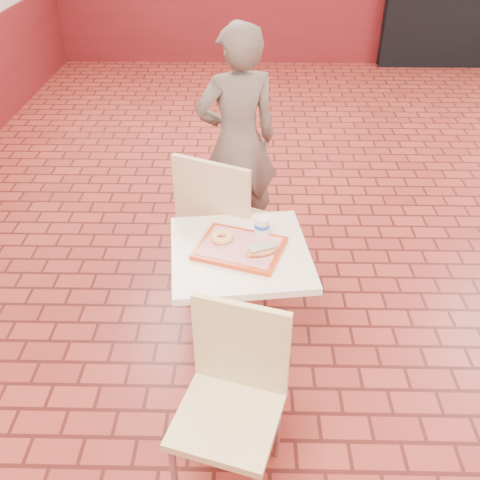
{
  "coord_description": "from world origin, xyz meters",
  "views": [
    {
      "loc": [
        -1.35,
        -2.64,
        2.23
      ],
      "look_at": [
        -1.4,
        -0.53,
        0.76
      ],
      "focal_mm": 40.0,
      "sensor_mm": 36.0,
      "label": 1
    }
  ],
  "objects_px": {
    "long_john_donut": "(262,250)",
    "paper_cup": "(262,226)",
    "serving_tray": "(240,248)",
    "chair_main_back": "(223,222)",
    "customer": "(237,142)",
    "chair_main_front": "(233,393)",
    "ring_donut": "(222,237)",
    "main_table": "(240,286)"
  },
  "relations": [
    {
      "from": "main_table",
      "to": "long_john_donut",
      "type": "height_order",
      "value": "long_john_donut"
    },
    {
      "from": "customer",
      "to": "paper_cup",
      "type": "bearing_deg",
      "value": 79.0
    },
    {
      "from": "chair_main_front",
      "to": "chair_main_back",
      "type": "height_order",
      "value": "chair_main_back"
    },
    {
      "from": "chair_main_front",
      "to": "serving_tray",
      "type": "distance_m",
      "value": 0.73
    },
    {
      "from": "chair_main_front",
      "to": "paper_cup",
      "type": "relative_size",
      "value": 9.16
    },
    {
      "from": "long_john_donut",
      "to": "paper_cup",
      "type": "bearing_deg",
      "value": 89.56
    },
    {
      "from": "chair_main_front",
      "to": "paper_cup",
      "type": "xyz_separation_m",
      "value": [
        0.12,
        0.8,
        0.29
      ]
    },
    {
      "from": "chair_main_back",
      "to": "ring_donut",
      "type": "relative_size",
      "value": 8.88
    },
    {
      "from": "serving_tray",
      "to": "paper_cup",
      "type": "xyz_separation_m",
      "value": [
        0.11,
        0.11,
        0.06
      ]
    },
    {
      "from": "chair_main_back",
      "to": "customer",
      "type": "height_order",
      "value": "customer"
    },
    {
      "from": "long_john_donut",
      "to": "main_table",
      "type": "bearing_deg",
      "value": 149.04
    },
    {
      "from": "ring_donut",
      "to": "paper_cup",
      "type": "xyz_separation_m",
      "value": [
        0.2,
        0.06,
        0.03
      ]
    },
    {
      "from": "long_john_donut",
      "to": "ring_donut",
      "type": "bearing_deg",
      "value": 150.23
    },
    {
      "from": "chair_main_front",
      "to": "serving_tray",
      "type": "relative_size",
      "value": 2.16
    },
    {
      "from": "main_table",
      "to": "chair_main_front",
      "type": "xyz_separation_m",
      "value": [
        -0.02,
        -0.69,
        0.01
      ]
    },
    {
      "from": "long_john_donut",
      "to": "serving_tray",
      "type": "bearing_deg",
      "value": 149.04
    },
    {
      "from": "main_table",
      "to": "serving_tray",
      "type": "distance_m",
      "value": 0.24
    },
    {
      "from": "chair_main_back",
      "to": "customer",
      "type": "xyz_separation_m",
      "value": [
        0.07,
        0.63,
        0.21
      ]
    },
    {
      "from": "chair_main_back",
      "to": "customer",
      "type": "bearing_deg",
      "value": -71.94
    },
    {
      "from": "chair_main_back",
      "to": "serving_tray",
      "type": "height_order",
      "value": "chair_main_back"
    },
    {
      "from": "chair_main_back",
      "to": "ring_donut",
      "type": "xyz_separation_m",
      "value": [
        0.02,
        -0.44,
        0.19
      ]
    },
    {
      "from": "chair_main_back",
      "to": "chair_main_front",
      "type": "bearing_deg",
      "value": 119.17
    },
    {
      "from": "long_john_donut",
      "to": "paper_cup",
      "type": "relative_size",
      "value": 1.78
    },
    {
      "from": "main_table",
      "to": "paper_cup",
      "type": "height_order",
      "value": "paper_cup"
    },
    {
      "from": "chair_main_front",
      "to": "long_john_donut",
      "type": "relative_size",
      "value": 5.15
    },
    {
      "from": "ring_donut",
      "to": "chair_main_back",
      "type": "bearing_deg",
      "value": 92.59
    },
    {
      "from": "serving_tray",
      "to": "ring_donut",
      "type": "relative_size",
      "value": 3.63
    },
    {
      "from": "chair_main_front",
      "to": "customer",
      "type": "relative_size",
      "value": 0.57
    },
    {
      "from": "main_table",
      "to": "serving_tray",
      "type": "bearing_deg",
      "value": 0.0
    },
    {
      "from": "chair_main_front",
      "to": "chair_main_back",
      "type": "bearing_deg",
      "value": 110.93
    },
    {
      "from": "chair_main_back",
      "to": "serving_tray",
      "type": "relative_size",
      "value": 2.45
    },
    {
      "from": "customer",
      "to": "ring_donut",
      "type": "distance_m",
      "value": 1.08
    },
    {
      "from": "serving_tray",
      "to": "paper_cup",
      "type": "height_order",
      "value": "paper_cup"
    },
    {
      "from": "ring_donut",
      "to": "long_john_donut",
      "type": "height_order",
      "value": "long_john_donut"
    },
    {
      "from": "ring_donut",
      "to": "customer",
      "type": "bearing_deg",
      "value": 87.25
    },
    {
      "from": "chair_main_back",
      "to": "ring_donut",
      "type": "distance_m",
      "value": 0.48
    },
    {
      "from": "chair_main_back",
      "to": "long_john_donut",
      "type": "xyz_separation_m",
      "value": [
        0.22,
        -0.56,
        0.2
      ]
    },
    {
      "from": "chair_main_back",
      "to": "main_table",
      "type": "bearing_deg",
      "value": 127.27
    },
    {
      "from": "paper_cup",
      "to": "customer",
      "type": "bearing_deg",
      "value": 98.16
    },
    {
      "from": "chair_main_back",
      "to": "customer",
      "type": "distance_m",
      "value": 0.67
    },
    {
      "from": "chair_main_front",
      "to": "chair_main_back",
      "type": "xyz_separation_m",
      "value": [
        -0.1,
        1.18,
        0.06
      ]
    },
    {
      "from": "main_table",
      "to": "customer",
      "type": "distance_m",
      "value": 1.16
    }
  ]
}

